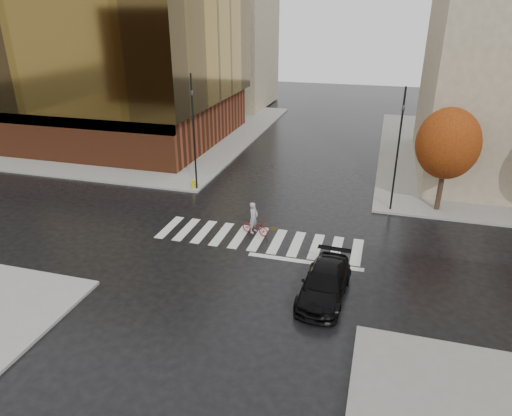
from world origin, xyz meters
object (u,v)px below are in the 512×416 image
at_px(cyclist, 255,223).
at_px(traffic_light_ne, 399,142).
at_px(sedan, 325,283).
at_px(fire_hydrant, 193,183).
at_px(traffic_light_nw, 193,124).

xyz_separation_m(cyclist, traffic_light_ne, (7.50, 5.53, 3.93)).
distance_m(cyclist, traffic_light_ne, 10.11).
distance_m(sedan, traffic_light_ne, 11.68).
xyz_separation_m(sedan, fire_hydrant, (-10.88, 10.57, -0.15)).
height_order(cyclist, traffic_light_nw, traffic_light_nw).
bearing_deg(sedan, traffic_light_ne, 78.94).
relative_size(traffic_light_nw, fire_hydrant, 11.22).
bearing_deg(sedan, traffic_light_nw, 138.38).
xyz_separation_m(cyclist, fire_hydrant, (-6.13, 5.44, -0.12)).
height_order(sedan, cyclist, cyclist).
bearing_deg(fire_hydrant, traffic_light_nw, 30.11).
relative_size(traffic_light_nw, traffic_light_ne, 1.04).
relative_size(sedan, cyclist, 2.44).
distance_m(sedan, fire_hydrant, 15.17).
xyz_separation_m(cyclist, traffic_light_nw, (-5.93, 5.56, 4.12)).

